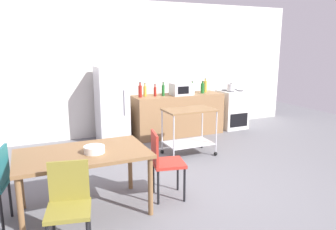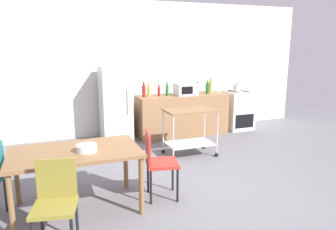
{
  "view_description": "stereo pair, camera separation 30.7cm",
  "coord_description": "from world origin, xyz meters",
  "px_view_note": "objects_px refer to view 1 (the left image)",
  "views": [
    {
      "loc": [
        -2.15,
        -3.68,
        1.97
      ],
      "look_at": [
        0.04,
        1.2,
        0.8
      ],
      "focal_mm": 34.46,
      "sensor_mm": 36.0,
      "label": 1
    },
    {
      "loc": [
        -1.87,
        -3.8,
        1.97
      ],
      "look_at": [
        0.04,
        1.2,
        0.8
      ],
      "focal_mm": 34.46,
      "sensor_mm": 36.0,
      "label": 2
    }
  ],
  "objects_px": {
    "dining_table": "(83,159)",
    "chair_red": "(164,160)",
    "stove_oven": "(232,109)",
    "bottle_vinegar": "(192,88)",
    "kitchen_cart": "(189,124)",
    "bottle_sesame_oil": "(205,86)",
    "fruit_bowl": "(94,149)",
    "kettle": "(231,87)",
    "chair_olive": "(69,203)",
    "refrigerator": "(112,104)",
    "bottle_hot_sauce": "(140,91)",
    "bottle_olive_oil": "(203,88)",
    "microwave": "(181,89)",
    "bottle_sparkling_water": "(163,90)",
    "bottle_soy_sauce": "(155,91)",
    "bottle_wine": "(145,91)"
  },
  "relations": [
    {
      "from": "dining_table",
      "to": "chair_red",
      "type": "relative_size",
      "value": 1.69
    },
    {
      "from": "stove_oven",
      "to": "bottle_vinegar",
      "type": "height_order",
      "value": "bottle_vinegar"
    },
    {
      "from": "dining_table",
      "to": "kitchen_cart",
      "type": "bearing_deg",
      "value": 32.17
    },
    {
      "from": "bottle_vinegar",
      "to": "bottle_sesame_oil",
      "type": "distance_m",
      "value": 0.36
    },
    {
      "from": "kitchen_cart",
      "to": "fruit_bowl",
      "type": "distance_m",
      "value": 2.42
    },
    {
      "from": "kitchen_cart",
      "to": "kettle",
      "type": "xyz_separation_m",
      "value": [
        1.74,
        1.23,
        0.43
      ]
    },
    {
      "from": "stove_oven",
      "to": "fruit_bowl",
      "type": "relative_size",
      "value": 3.84
    },
    {
      "from": "bottle_sesame_oil",
      "to": "bottle_vinegar",
      "type": "bearing_deg",
      "value": -173.96
    },
    {
      "from": "chair_olive",
      "to": "refrigerator",
      "type": "distance_m",
      "value": 3.71
    },
    {
      "from": "kitchen_cart",
      "to": "refrigerator",
      "type": "bearing_deg",
      "value": 126.36
    },
    {
      "from": "chair_olive",
      "to": "chair_red",
      "type": "bearing_deg",
      "value": 40.68
    },
    {
      "from": "chair_olive",
      "to": "bottle_hot_sauce",
      "type": "distance_m",
      "value": 3.89
    },
    {
      "from": "chair_olive",
      "to": "bottle_olive_oil",
      "type": "xyz_separation_m",
      "value": [
        3.36,
        3.32,
        0.5
      ]
    },
    {
      "from": "microwave",
      "to": "bottle_sesame_oil",
      "type": "xyz_separation_m",
      "value": [
        0.69,
        0.16,
        0.0
      ]
    },
    {
      "from": "microwave",
      "to": "bottle_sparkling_water",
      "type": "bearing_deg",
      "value": 173.4
    },
    {
      "from": "stove_oven",
      "to": "bottle_hot_sauce",
      "type": "xyz_separation_m",
      "value": [
        -2.32,
        -0.02,
        0.58
      ]
    },
    {
      "from": "microwave",
      "to": "bottle_soy_sauce",
      "type": "bearing_deg",
      "value": 172.86
    },
    {
      "from": "bottle_wine",
      "to": "bottle_sesame_oil",
      "type": "relative_size",
      "value": 0.9
    },
    {
      "from": "dining_table",
      "to": "microwave",
      "type": "relative_size",
      "value": 3.26
    },
    {
      "from": "bottle_sesame_oil",
      "to": "microwave",
      "type": "bearing_deg",
      "value": -166.55
    },
    {
      "from": "chair_olive",
      "to": "refrigerator",
      "type": "height_order",
      "value": "refrigerator"
    },
    {
      "from": "bottle_sesame_oil",
      "to": "kettle",
      "type": "relative_size",
      "value": 1.31
    },
    {
      "from": "kettle",
      "to": "bottle_sparkling_water",
      "type": "bearing_deg",
      "value": 178.34
    },
    {
      "from": "stove_oven",
      "to": "refrigerator",
      "type": "height_order",
      "value": "refrigerator"
    },
    {
      "from": "kitchen_cart",
      "to": "bottle_sparkling_water",
      "type": "relative_size",
      "value": 3.06
    },
    {
      "from": "bottle_vinegar",
      "to": "dining_table",
      "type": "bearing_deg",
      "value": -137.12
    },
    {
      "from": "bottle_sparkling_water",
      "to": "bottle_olive_oil",
      "type": "height_order",
      "value": "bottle_sparkling_water"
    },
    {
      "from": "dining_table",
      "to": "bottle_wine",
      "type": "height_order",
      "value": "bottle_wine"
    },
    {
      "from": "bottle_vinegar",
      "to": "bottle_olive_oil",
      "type": "xyz_separation_m",
      "value": [
        0.22,
        -0.09,
        0.01
      ]
    },
    {
      "from": "bottle_vinegar",
      "to": "kitchen_cart",
      "type": "bearing_deg",
      "value": -120.11
    },
    {
      "from": "bottle_vinegar",
      "to": "kettle",
      "type": "distance_m",
      "value": 0.96
    },
    {
      "from": "refrigerator",
      "to": "kettle",
      "type": "relative_size",
      "value": 6.47
    },
    {
      "from": "microwave",
      "to": "fruit_bowl",
      "type": "relative_size",
      "value": 1.92
    },
    {
      "from": "chair_red",
      "to": "stove_oven",
      "type": "relative_size",
      "value": 0.97
    },
    {
      "from": "bottle_sesame_oil",
      "to": "kettle",
      "type": "height_order",
      "value": "bottle_sesame_oil"
    },
    {
      "from": "dining_table",
      "to": "bottle_wine",
      "type": "xyz_separation_m",
      "value": [
        1.77,
        2.71,
        0.34
      ]
    },
    {
      "from": "stove_oven",
      "to": "bottle_olive_oil",
      "type": "distance_m",
      "value": 1.03
    },
    {
      "from": "fruit_bowl",
      "to": "microwave",
      "type": "bearing_deg",
      "value": 47.26
    },
    {
      "from": "kitchen_cart",
      "to": "fruit_bowl",
      "type": "xyz_separation_m",
      "value": [
        -1.97,
        -1.4,
        0.22
      ]
    },
    {
      "from": "stove_oven",
      "to": "bottle_soy_sauce",
      "type": "relative_size",
      "value": 3.47
    },
    {
      "from": "chair_olive",
      "to": "bottle_soy_sauce",
      "type": "relative_size",
      "value": 3.36
    },
    {
      "from": "fruit_bowl",
      "to": "bottle_sesame_oil",
      "type": "bearing_deg",
      "value": 41.86
    },
    {
      "from": "bottle_hot_sauce",
      "to": "bottle_vinegar",
      "type": "relative_size",
      "value": 1.18
    },
    {
      "from": "bottle_sesame_oil",
      "to": "bottle_hot_sauce",
      "type": "bearing_deg",
      "value": -176.92
    },
    {
      "from": "dining_table",
      "to": "fruit_bowl",
      "type": "bearing_deg",
      "value": -32.55
    },
    {
      "from": "dining_table",
      "to": "bottle_soy_sauce",
      "type": "bearing_deg",
      "value": 53.18
    },
    {
      "from": "stove_oven",
      "to": "fruit_bowl",
      "type": "xyz_separation_m",
      "value": [
        -3.83,
        -2.73,
        0.34
      ]
    },
    {
      "from": "bottle_wine",
      "to": "bottle_olive_oil",
      "type": "relative_size",
      "value": 1.01
    },
    {
      "from": "refrigerator",
      "to": "microwave",
      "type": "relative_size",
      "value": 3.37
    },
    {
      "from": "bottle_soy_sauce",
      "to": "bottle_sesame_oil",
      "type": "relative_size",
      "value": 0.85
    }
  ]
}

